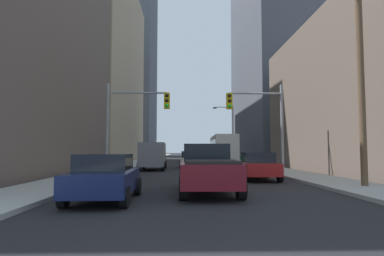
% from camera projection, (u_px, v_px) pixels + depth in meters
% --- Properties ---
extents(sidewalk_left, '(2.89, 160.00, 0.15)m').
position_uv_depth(sidewalk_left, '(146.00, 160.00, 51.94)').
color(sidewalk_left, '#9E9E99').
rests_on(sidewalk_left, ground).
extents(sidewalk_right, '(2.89, 160.00, 0.15)m').
position_uv_depth(sidewalk_right, '(228.00, 160.00, 52.36)').
color(sidewalk_right, '#9E9E99').
rests_on(sidewalk_right, ground).
extents(city_bus, '(2.91, 11.58, 3.40)m').
position_uv_depth(city_bus, '(223.00, 148.00, 40.41)').
color(city_bus, silver).
rests_on(city_bus, ground).
extents(pickup_truck_maroon, '(2.20, 5.44, 1.90)m').
position_uv_depth(pickup_truck_maroon, '(208.00, 169.00, 12.65)').
color(pickup_truck_maroon, maroon).
rests_on(pickup_truck_maroon, ground).
extents(cargo_van_grey, '(2.16, 5.25, 2.26)m').
position_uv_depth(cargo_van_grey, '(153.00, 154.00, 27.40)').
color(cargo_van_grey, slate).
rests_on(cargo_van_grey, ground).
extents(sedan_navy, '(1.95, 4.25, 1.52)m').
position_uv_depth(sedan_navy, '(105.00, 177.00, 10.59)').
color(sedan_navy, '#141E4C').
rests_on(sedan_navy, ground).
extents(sedan_red, '(1.97, 4.27, 1.52)m').
position_uv_depth(sedan_red, '(257.00, 166.00, 18.11)').
color(sedan_red, maroon).
rests_on(sedan_red, ground).
extents(sedan_beige, '(1.95, 4.21, 1.52)m').
position_uv_depth(sedan_beige, '(190.00, 160.00, 30.54)').
color(sedan_beige, '#C6B793').
rests_on(sedan_beige, ground).
extents(sedan_green, '(1.95, 4.21, 1.52)m').
position_uv_depth(sedan_green, '(187.00, 157.00, 45.30)').
color(sedan_green, '#195938').
rests_on(sedan_green, ground).
extents(traffic_signal_near_left, '(4.13, 0.44, 6.00)m').
position_uv_depth(traffic_signal_near_left, '(135.00, 113.00, 21.22)').
color(traffic_signal_near_left, gray).
rests_on(traffic_signal_near_left, ground).
extents(traffic_signal_near_right, '(3.76, 0.44, 6.00)m').
position_uv_depth(traffic_signal_near_right, '(258.00, 114.00, 21.48)').
color(traffic_signal_near_right, gray).
rests_on(traffic_signal_near_right, ground).
extents(utility_pole_right, '(2.20, 0.28, 10.25)m').
position_uv_depth(utility_pole_right, '(360.00, 63.00, 14.13)').
color(utility_pole_right, brown).
rests_on(utility_pole_right, ground).
extents(street_lamp_right, '(2.73, 0.32, 7.50)m').
position_uv_depth(street_lamp_right, '(229.00, 128.00, 42.71)').
color(street_lamp_right, gray).
rests_on(street_lamp_right, ground).
extents(building_left_mid_office, '(25.96, 28.55, 27.55)m').
position_uv_depth(building_left_mid_office, '(44.00, 68.00, 48.36)').
color(building_left_mid_office, tan).
rests_on(building_left_mid_office, ground).
extents(building_left_far_tower, '(22.93, 24.77, 63.20)m').
position_uv_depth(building_left_far_tower, '(114.00, 45.00, 93.05)').
color(building_left_far_tower, '#4C515B').
rests_on(building_left_far_tower, ground).
extents(building_right_mid_block, '(25.76, 24.03, 35.31)m').
position_uv_depth(building_right_mid_block, '(323.00, 49.00, 51.76)').
color(building_right_mid_block, '#4C515B').
rests_on(building_right_mid_block, ground).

